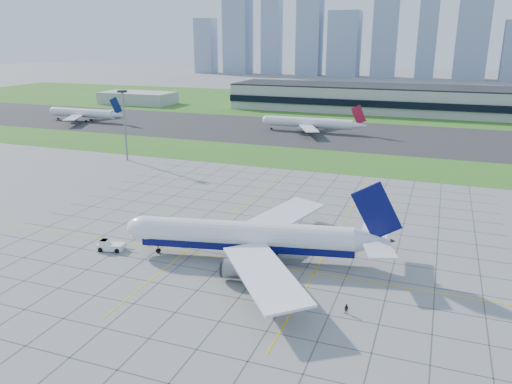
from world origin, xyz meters
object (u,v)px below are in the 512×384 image
(light_mast, at_px, (124,117))
(crew_near, at_px, (143,239))
(airliner, at_px, (249,237))
(crew_far, at_px, (346,309))
(distant_jet_1, at_px, (310,123))
(pushback_tug, at_px, (110,246))
(distant_jet_0, at_px, (84,113))

(light_mast, bearing_deg, crew_near, -53.34)
(airliner, xyz_separation_m, crew_near, (-24.91, -0.68, -3.88))
(light_mast, height_order, crew_far, light_mast)
(distant_jet_1, bearing_deg, crew_far, -73.37)
(light_mast, height_order, pushback_tug, light_mast)
(pushback_tug, relative_size, distant_jet_0, 0.18)
(crew_far, height_order, distant_jet_0, distant_jet_0)
(distant_jet_1, bearing_deg, pushback_tug, -91.63)
(distant_jet_0, height_order, distant_jet_1, same)
(airliner, bearing_deg, distant_jet_1, 88.18)
(crew_near, height_order, distant_jet_1, distant_jet_1)
(airliner, distance_m, crew_far, 27.14)
(airliner, relative_size, crew_near, 29.14)
(crew_far, xyz_separation_m, distant_jet_1, (-47.82, 160.06, 3.62))
(distant_jet_0, bearing_deg, crew_near, -47.50)
(airliner, height_order, crew_near, airliner)
(crew_far, bearing_deg, light_mast, 155.25)
(light_mast, distance_m, airliner, 99.21)
(light_mast, distance_m, crew_far, 126.08)
(light_mast, relative_size, pushback_tug, 3.11)
(crew_far, bearing_deg, distant_jet_1, 121.37)
(light_mast, distance_m, distant_jet_0, 102.54)
(light_mast, distance_m, distant_jet_1, 94.83)
(airliner, relative_size, pushback_tug, 6.77)
(crew_near, height_order, crew_far, crew_near)
(airliner, xyz_separation_m, crew_far, (22.66, -14.40, -3.96))
(distant_jet_1, bearing_deg, crew_near, -89.90)
(airliner, height_order, distant_jet_1, airliner)
(pushback_tug, bearing_deg, light_mast, 110.25)
(airliner, bearing_deg, crew_near, 169.94)
(light_mast, relative_size, airliner, 0.46)
(crew_far, bearing_deg, pushback_tug, -174.09)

